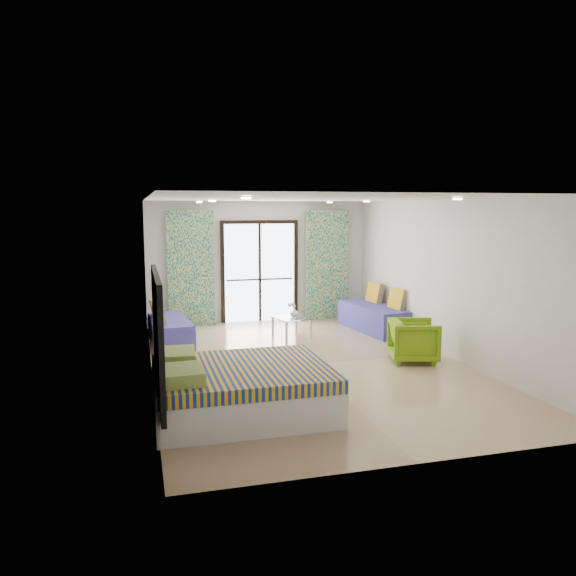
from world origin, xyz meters
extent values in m
cube|color=black|center=(0.00, 3.71, 2.24)|extent=(1.76, 0.08, 0.08)
cube|color=black|center=(-0.84, 3.71, 1.10)|extent=(0.08, 0.08, 2.20)
cube|color=black|center=(0.84, 3.71, 1.10)|extent=(0.08, 0.08, 2.20)
cube|color=black|center=(0.00, 3.71, 1.10)|extent=(0.05, 0.06, 2.20)
cube|color=#595451|center=(0.00, 3.73, 0.95)|extent=(1.52, 0.03, 0.04)
cube|color=silver|center=(-1.55, 3.57, 1.25)|extent=(1.00, 0.10, 2.50)
cube|color=silver|center=(1.55, 3.57, 1.25)|extent=(1.00, 0.10, 2.50)
cylinder|color=#FFE0B2|center=(-1.40, -2.00, 2.67)|extent=(0.12, 0.12, 0.02)
cylinder|color=#FFE0B2|center=(1.40, -2.00, 2.67)|extent=(0.12, 0.12, 0.02)
cylinder|color=#FFE0B2|center=(-1.40, 1.00, 2.67)|extent=(0.12, 0.12, 0.02)
cylinder|color=#FFE0B2|center=(1.40, 1.00, 2.67)|extent=(0.12, 0.12, 0.02)
cylinder|color=#FFE0B2|center=(-1.40, 3.00, 2.67)|extent=(0.12, 0.12, 0.02)
cylinder|color=#FFE0B2|center=(1.40, 3.00, 2.67)|extent=(0.12, 0.12, 0.02)
cube|color=black|center=(-2.46, -1.87, 1.05)|extent=(0.06, 2.10, 1.50)
cube|color=silver|center=(-2.47, -0.62, 1.05)|extent=(0.02, 0.10, 0.10)
cube|color=silver|center=(-1.45, -1.87, 0.22)|extent=(2.17, 1.74, 0.43)
cube|color=navy|center=(-1.45, -1.87, 0.52)|extent=(2.15, 1.77, 0.16)
cube|color=#1C7F71|center=(-2.23, -2.29, 0.67)|extent=(0.52, 0.62, 0.15)
cube|color=#1C7F71|center=(-2.23, -1.46, 0.67)|extent=(0.53, 0.63, 0.15)
cube|color=#3E3B8E|center=(-2.10, 2.10, 0.19)|extent=(0.81, 1.73, 0.37)
cube|color=#3E3B8E|center=(-2.10, 2.10, 0.42)|extent=(0.79, 1.70, 0.09)
cube|color=navy|center=(-2.29, 1.69, 0.63)|extent=(0.23, 0.43, 0.39)
cube|color=navy|center=(-2.37, 2.46, 0.63)|extent=(0.23, 0.43, 0.39)
cube|color=#3E3B8E|center=(2.10, 2.09, 0.21)|extent=(0.97, 1.99, 0.42)
cube|color=#3E3B8E|center=(2.10, 2.09, 0.48)|extent=(0.95, 1.95, 0.11)
cube|color=navy|center=(2.42, 1.68, 0.72)|extent=(0.27, 0.50, 0.44)
cube|color=navy|center=(2.31, 2.57, 0.72)|extent=(0.27, 0.50, 0.44)
cylinder|color=silver|center=(0.05, 1.57, 0.20)|extent=(0.06, 0.06, 0.41)
cylinder|color=silver|center=(0.58, 1.71, 0.20)|extent=(0.06, 0.06, 0.41)
cylinder|color=silver|center=(-0.09, 2.10, 0.20)|extent=(0.06, 0.06, 0.41)
cylinder|color=silver|center=(0.44, 2.24, 0.20)|extent=(0.06, 0.06, 0.41)
cube|color=#8CA59E|center=(0.24, 1.90, 0.41)|extent=(0.77, 0.77, 0.02)
sphere|color=white|center=(0.29, 1.91, 0.63)|extent=(0.07, 0.07, 0.07)
sphere|color=white|center=(0.23, 1.95, 0.65)|extent=(0.07, 0.07, 0.07)
sphere|color=white|center=(0.19, 1.89, 0.67)|extent=(0.07, 0.07, 0.07)
sphere|color=white|center=(0.25, 1.85, 0.69)|extent=(0.07, 0.07, 0.07)
imported|color=white|center=(0.30, 1.92, 0.50)|extent=(0.22, 0.23, 0.18)
imported|color=#6FA014|center=(1.76, -0.27, 0.39)|extent=(0.88, 0.92, 0.77)
camera|label=1|loc=(-2.67, -8.56, 2.56)|focal=35.00mm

